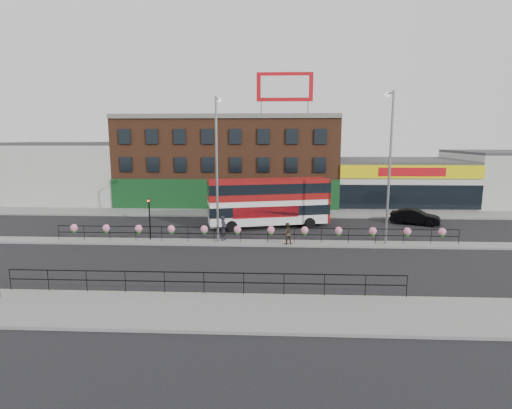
{
  "coord_description": "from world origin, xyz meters",
  "views": [
    {
      "loc": [
        1.49,
        -28.97,
        7.89
      ],
      "look_at": [
        0.0,
        3.0,
        2.5
      ],
      "focal_mm": 28.0,
      "sensor_mm": 36.0,
      "label": 1
    }
  ],
  "objects_px": {
    "pedestrian_b": "(287,233)",
    "lamp_column_east": "(389,154)",
    "double_decker_bus": "(269,198)",
    "lamp_column_west": "(217,157)",
    "pedestrian_a": "(224,228)",
    "car": "(415,217)"
  },
  "relations": [
    {
      "from": "car",
      "to": "pedestrian_a",
      "type": "bearing_deg",
      "value": 136.21
    },
    {
      "from": "lamp_column_west",
      "to": "double_decker_bus",
      "type": "bearing_deg",
      "value": 55.36
    },
    {
      "from": "lamp_column_east",
      "to": "lamp_column_west",
      "type": "bearing_deg",
      "value": -179.99
    },
    {
      "from": "double_decker_bus",
      "to": "lamp_column_east",
      "type": "xyz_separation_m",
      "value": [
        8.71,
        -5.44,
        4.04
      ]
    },
    {
      "from": "double_decker_bus",
      "to": "lamp_column_east",
      "type": "relative_size",
      "value": 0.99
    },
    {
      "from": "car",
      "to": "lamp_column_east",
      "type": "relative_size",
      "value": 0.41
    },
    {
      "from": "double_decker_bus",
      "to": "lamp_column_east",
      "type": "bearing_deg",
      "value": -31.98
    },
    {
      "from": "pedestrian_a",
      "to": "lamp_column_east",
      "type": "height_order",
      "value": "lamp_column_east"
    },
    {
      "from": "car",
      "to": "pedestrian_a",
      "type": "xyz_separation_m",
      "value": [
        -16.75,
        -7.03,
        0.37
      ]
    },
    {
      "from": "double_decker_bus",
      "to": "pedestrian_a",
      "type": "distance_m",
      "value": 6.49
    },
    {
      "from": "pedestrian_a",
      "to": "pedestrian_b",
      "type": "height_order",
      "value": "pedestrian_a"
    },
    {
      "from": "pedestrian_b",
      "to": "lamp_column_east",
      "type": "relative_size",
      "value": 0.14
    },
    {
      "from": "lamp_column_west",
      "to": "pedestrian_a",
      "type": "bearing_deg",
      "value": 19.31
    },
    {
      "from": "car",
      "to": "pedestrian_b",
      "type": "distance_m",
      "value": 14.38
    },
    {
      "from": "double_decker_bus",
      "to": "lamp_column_west",
      "type": "relative_size",
      "value": 1.02
    },
    {
      "from": "lamp_column_east",
      "to": "pedestrian_b",
      "type": "bearing_deg",
      "value": -173.75
    },
    {
      "from": "double_decker_bus",
      "to": "car",
      "type": "distance_m",
      "value": 13.61
    },
    {
      "from": "double_decker_bus",
      "to": "lamp_column_west",
      "type": "height_order",
      "value": "lamp_column_west"
    },
    {
      "from": "pedestrian_b",
      "to": "lamp_column_east",
      "type": "bearing_deg",
      "value": 163.33
    },
    {
      "from": "pedestrian_a",
      "to": "double_decker_bus",
      "type": "bearing_deg",
      "value": -16.56
    },
    {
      "from": "pedestrian_a",
      "to": "pedestrian_b",
      "type": "xyz_separation_m",
      "value": [
        4.78,
        -0.93,
        -0.13
      ]
    },
    {
      "from": "double_decker_bus",
      "to": "pedestrian_b",
      "type": "bearing_deg",
      "value": -77.4
    }
  ]
}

